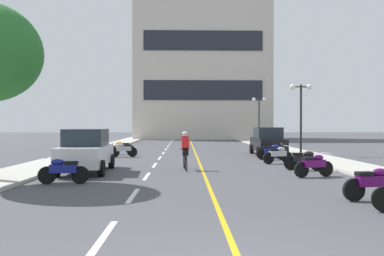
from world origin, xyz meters
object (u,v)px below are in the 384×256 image
street_lamp_far (259,109)px  motorcycle_7 (123,149)px  cyclist_rider (185,150)px  motorcycle_2 (63,170)px  motorcycle_5 (278,154)px  motorcycle_1 (373,183)px  parked_car_near (86,150)px  street_lamp_mid (301,102)px  motorcycle_4 (304,160)px  parked_car_mid (268,141)px  motorcycle_6 (272,151)px  motorcycle_8 (122,148)px  motorcycle_3 (314,165)px

street_lamp_far → motorcycle_7: 20.49m
motorcycle_7 → cyclist_rider: cyclist_rider is taller
motorcycle_2 → motorcycle_5: size_ratio=1.04×
street_lamp_far → motorcycle_1: bearing=-95.6°
parked_car_near → motorcycle_5: 9.52m
street_lamp_mid → motorcycle_4: size_ratio=2.74×
motorcycle_1 → cyclist_rider: size_ratio=0.96×
motorcycle_1 → motorcycle_4: 6.54m
parked_car_mid → motorcycle_4: parked_car_mid is taller
street_lamp_mid → motorcycle_6: street_lamp_mid is taller
cyclist_rider → parked_car_mid: bearing=56.0°
street_lamp_mid → street_lamp_far: (0.28, 15.27, 0.12)m
motorcycle_2 → motorcycle_5: same height
motorcycle_2 → parked_car_near: bearing=90.6°
motorcycle_1 → motorcycle_8: (-9.12, 15.50, 0.00)m
motorcycle_4 → motorcycle_3: bearing=-97.4°
parked_car_mid → motorcycle_2: size_ratio=2.49×
parked_car_mid → motorcycle_8: (-9.63, 0.56, -0.44)m
parked_car_mid → motorcycle_3: size_ratio=2.56×
street_lamp_far → motorcycle_2: 29.86m
motorcycle_1 → motorcycle_2: size_ratio=1.00×
street_lamp_far → motorcycle_1: 30.44m
motorcycle_5 → motorcycle_6: bearing=84.8°
motorcycle_1 → street_lamp_far: bearing=84.4°
parked_car_near → motorcycle_4: parked_car_near is taller
motorcycle_2 → motorcycle_7: bearing=88.1°
parked_car_near → motorcycle_7: size_ratio=2.61×
street_lamp_far → motorcycle_6: 19.01m
street_lamp_far → street_lamp_mid: bearing=-91.0°
motorcycle_4 → motorcycle_7: same height
parked_car_mid → motorcycle_5: bearing=-97.2°
street_lamp_mid → motorcycle_3: bearing=-104.6°
parked_car_near → motorcycle_8: size_ratio=2.53×
street_lamp_mid → parked_car_mid: 3.36m
motorcycle_8 → parked_car_near: bearing=-89.9°
motorcycle_5 → cyclist_rider: (-4.76, -2.60, 0.41)m
motorcycle_1 → cyclist_rider: 8.47m
cyclist_rider → street_lamp_far: bearing=71.3°
parked_car_near → motorcycle_2: (0.03, -3.19, -0.44)m
parked_car_near → motorcycle_5: size_ratio=2.61×
parked_car_near → motorcycle_7: 7.44m
motorcycle_2 → motorcycle_3: 9.17m
parked_car_mid → motorcycle_7: (-9.23, -1.34, -0.44)m
cyclist_rider → street_lamp_mid: bearing=46.4°
parked_car_near → parked_car_mid: (9.61, 8.76, 0.00)m
street_lamp_far → motorcycle_3: size_ratio=2.85×
motorcycle_5 → motorcycle_7: (-8.54, 4.12, 0.00)m
motorcycle_1 → motorcycle_7: 16.15m
parked_car_near → parked_car_mid: size_ratio=1.01×
parked_car_near → cyclist_rider: 4.22m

